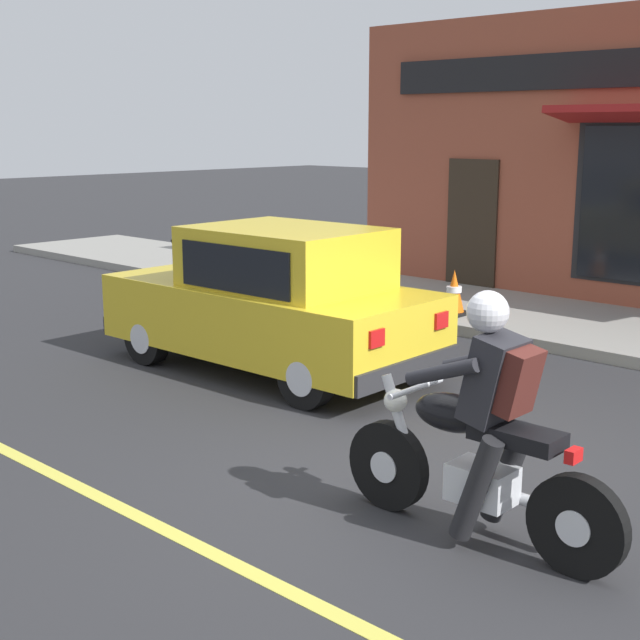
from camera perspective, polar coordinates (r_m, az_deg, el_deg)
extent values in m
plane|color=#2B2B2D|center=(6.68, 7.57, -10.59)|extent=(80.00, 80.00, 0.00)
cube|color=gray|center=(12.59, 11.00, 0.51)|extent=(2.60, 22.00, 0.14)
cube|color=#D1C64C|center=(7.75, -19.43, -7.90)|extent=(0.12, 19.80, 0.01)
cube|color=#2D2319|center=(14.17, 9.69, 5.87)|extent=(0.04, 0.90, 2.10)
cylinder|color=black|center=(6.20, 4.39, -9.25)|extent=(0.11, 0.62, 0.62)
cylinder|color=silver|center=(6.20, 4.39, -9.25)|extent=(0.12, 0.22, 0.22)
cylinder|color=black|center=(5.52, 16.13, -12.54)|extent=(0.11, 0.62, 0.62)
cylinder|color=silver|center=(5.52, 16.13, -12.54)|extent=(0.12, 0.22, 0.22)
cube|color=silver|center=(5.77, 10.34, -10.24)|extent=(0.28, 0.40, 0.24)
ellipsoid|color=black|center=(5.76, 8.39, -5.88)|extent=(0.31, 0.52, 0.24)
cube|color=black|center=(5.53, 12.50, -7.25)|extent=(0.27, 0.56, 0.10)
cylinder|color=silver|center=(6.04, 5.19, -6.69)|extent=(0.07, 0.33, 0.68)
cylinder|color=silver|center=(5.88, 6.17, -4.36)|extent=(0.56, 0.05, 0.04)
sphere|color=silver|center=(6.02, 4.84, -5.15)|extent=(0.16, 0.16, 0.16)
cylinder|color=silver|center=(5.76, 14.60, -11.59)|extent=(0.09, 0.55, 0.08)
cube|color=red|center=(5.38, 15.92, -8.34)|extent=(0.12, 0.06, 0.08)
cylinder|color=black|center=(5.58, 9.96, -10.59)|extent=(0.14, 0.35, 0.71)
cylinder|color=black|center=(5.87, 11.89, -9.52)|extent=(0.14, 0.35, 0.71)
cube|color=#232328|center=(5.53, 11.05, -3.73)|extent=(0.34, 0.33, 0.57)
cylinder|color=#232328|center=(5.48, 7.82, -3.32)|extent=(0.10, 0.52, 0.26)
cylinder|color=#232328|center=(5.80, 10.09, -2.52)|extent=(0.10, 0.52, 0.26)
sphere|color=silver|center=(5.46, 10.69, 0.52)|extent=(0.26, 0.26, 0.26)
cube|color=#4C1E19|center=(5.44, 12.49, -3.83)|extent=(0.28, 0.24, 0.42)
cylinder|color=black|center=(10.04, -11.04, -1.11)|extent=(0.20, 0.60, 0.60)
cylinder|color=silver|center=(10.04, -11.04, -1.11)|extent=(0.21, 0.34, 0.33)
cylinder|color=black|center=(10.94, -5.05, 0.17)|extent=(0.20, 0.60, 0.60)
cylinder|color=silver|center=(10.94, -5.05, 0.17)|extent=(0.21, 0.34, 0.33)
cylinder|color=black|center=(8.31, -0.90, -3.68)|extent=(0.20, 0.60, 0.60)
cylinder|color=silver|center=(8.31, -0.90, -3.68)|extent=(0.21, 0.34, 0.33)
cylinder|color=black|center=(9.38, 5.07, -1.87)|extent=(0.20, 0.60, 0.60)
cylinder|color=silver|center=(9.38, 5.07, -1.87)|extent=(0.21, 0.34, 0.33)
cube|color=gold|center=(9.55, -3.28, 0.26)|extent=(1.74, 3.74, 0.70)
cube|color=gold|center=(9.26, -2.23, 3.92)|extent=(1.49, 1.94, 0.66)
cube|color=black|center=(9.89, -5.87, 4.10)|extent=(1.33, 0.39, 0.51)
cube|color=black|center=(8.76, -5.53, 3.26)|extent=(0.07, 1.52, 0.46)
cube|color=black|center=(9.80, 0.72, 4.26)|extent=(0.07, 1.52, 0.46)
cube|color=silver|center=(10.60, -12.39, 1.85)|extent=(0.24, 0.05, 0.14)
cube|color=red|center=(7.94, 3.63, -1.18)|extent=(0.20, 0.05, 0.16)
cube|color=silver|center=(11.21, -8.19, 2.57)|extent=(0.24, 0.05, 0.14)
cube|color=red|center=(8.74, 7.76, -0.01)|extent=(0.20, 0.05, 0.16)
cube|color=#28282B|center=(10.94, -10.06, 0.30)|extent=(1.61, 0.16, 0.20)
cube|color=#28282B|center=(8.45, 5.57, -3.12)|extent=(1.61, 0.16, 0.20)
cube|color=black|center=(11.98, 8.53, 0.46)|extent=(0.36, 0.36, 0.04)
cone|color=orange|center=(11.93, 8.57, 1.87)|extent=(0.28, 0.28, 0.56)
cylinder|color=white|center=(11.92, 8.58, 1.96)|extent=(0.20, 0.20, 0.08)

